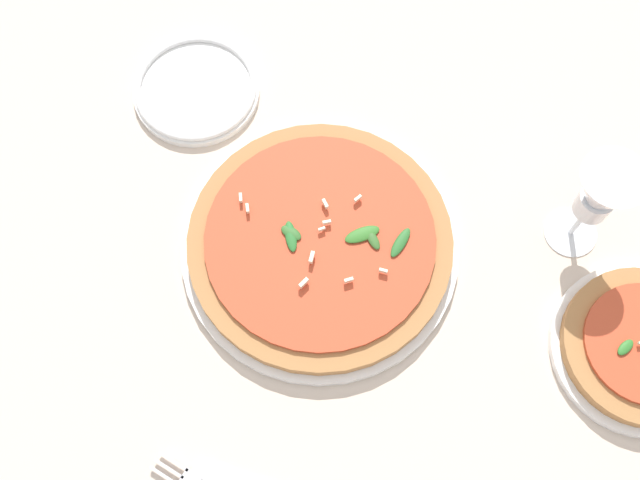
% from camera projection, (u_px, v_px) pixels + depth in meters
% --- Properties ---
extents(ground_plane, '(6.00, 6.00, 0.00)m').
position_uv_depth(ground_plane, '(320.00, 231.00, 0.95)').
color(ground_plane, beige).
extents(pizza_arugula_main, '(0.35, 0.35, 0.05)m').
position_uv_depth(pizza_arugula_main, '(320.00, 244.00, 0.93)').
color(pizza_arugula_main, white).
rests_on(pizza_arugula_main, ground_plane).
extents(wine_glass, '(0.08, 0.08, 0.16)m').
position_uv_depth(wine_glass, '(600.00, 197.00, 0.85)').
color(wine_glass, white).
rests_on(wine_glass, ground_plane).
extents(side_plate_white, '(0.17, 0.17, 0.02)m').
position_uv_depth(side_plate_white, '(196.00, 89.00, 1.02)').
color(side_plate_white, white).
rests_on(side_plate_white, ground_plane).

